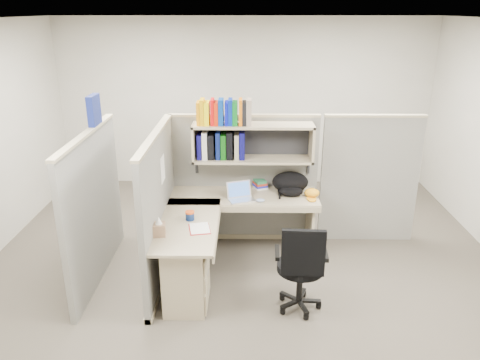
{
  "coord_description": "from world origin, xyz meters",
  "views": [
    {
      "loc": [
        0.02,
        -4.55,
        2.81
      ],
      "look_at": [
        -0.04,
        0.25,
        1.04
      ],
      "focal_mm": 35.0,
      "sensor_mm": 36.0,
      "label": 1
    }
  ],
  "objects_px": {
    "laptop": "(241,192)",
    "task_chair": "(300,281)",
    "desk": "(204,252)",
    "snack_canister": "(190,216)",
    "backpack": "(291,184)"
  },
  "relations": [
    {
      "from": "laptop",
      "to": "task_chair",
      "type": "relative_size",
      "value": 0.3
    },
    {
      "from": "laptop",
      "to": "snack_canister",
      "type": "distance_m",
      "value": 0.76
    },
    {
      "from": "backpack",
      "to": "task_chair",
      "type": "relative_size",
      "value": 0.45
    },
    {
      "from": "backpack",
      "to": "snack_canister",
      "type": "distance_m",
      "value": 1.34
    },
    {
      "from": "laptop",
      "to": "backpack",
      "type": "bearing_deg",
      "value": 1.02
    },
    {
      "from": "desk",
      "to": "task_chair",
      "type": "relative_size",
      "value": 1.81
    },
    {
      "from": "backpack",
      "to": "snack_canister",
      "type": "height_order",
      "value": "backpack"
    },
    {
      "from": "task_chair",
      "to": "desk",
      "type": "bearing_deg",
      "value": 159.19
    },
    {
      "from": "laptop",
      "to": "backpack",
      "type": "xyz_separation_m",
      "value": [
        0.58,
        0.21,
        0.02
      ]
    },
    {
      "from": "snack_canister",
      "to": "desk",
      "type": "bearing_deg",
      "value": -47.45
    },
    {
      "from": "backpack",
      "to": "task_chair",
      "type": "bearing_deg",
      "value": -72.53
    },
    {
      "from": "desk",
      "to": "snack_canister",
      "type": "relative_size",
      "value": 18.05
    },
    {
      "from": "snack_canister",
      "to": "task_chair",
      "type": "distance_m",
      "value": 1.31
    },
    {
      "from": "task_chair",
      "to": "laptop",
      "type": "bearing_deg",
      "value": 118.5
    },
    {
      "from": "desk",
      "to": "snack_canister",
      "type": "xyz_separation_m",
      "value": [
        -0.15,
        0.17,
        0.34
      ]
    }
  ]
}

